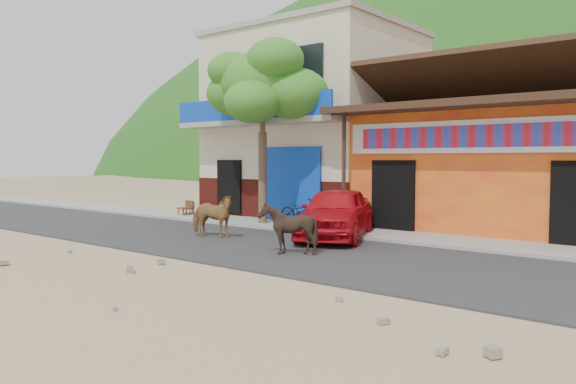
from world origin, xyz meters
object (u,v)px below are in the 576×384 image
at_px(scooter, 301,211).
at_px(cow_tan, 211,216).
at_px(cow_dark, 288,228).
at_px(red_car, 336,213).
at_px(cafe_chair_right, 185,202).
at_px(tree, 262,132).
at_px(cafe_chair_left, 188,203).

bearing_deg(scooter, cow_tan, 169.24).
distance_m(cow_dark, red_car, 2.92).
xyz_separation_m(cow_dark, red_car, (-0.60, 2.85, 0.11)).
bearing_deg(scooter, cafe_chair_right, 89.46).
relative_size(red_car, cafe_chair_right, 4.16).
bearing_deg(cow_dark, cow_tan, -96.93).
relative_size(tree, scooter, 3.77).
bearing_deg(cafe_chair_right, cafe_chair_left, 132.70).
xyz_separation_m(cow_dark, cafe_chair_left, (-8.60, 4.43, -0.11)).
distance_m(cow_dark, cafe_chair_right, 9.24).
bearing_deg(cow_tan, tree, 0.18).
height_order(tree, cafe_chair_left, tree).
xyz_separation_m(scooter, cafe_chair_right, (-5.20, -0.50, 0.08)).
distance_m(red_car, cafe_chair_right, 7.81).
height_order(cow_dark, red_car, red_car).
height_order(tree, cow_dark, tree).
xyz_separation_m(cafe_chair_left, cafe_chair_right, (0.28, -0.39, 0.10)).
relative_size(cow_tan, cow_dark, 1.20).
height_order(cafe_chair_left, cafe_chair_right, cafe_chair_right).
distance_m(cow_tan, cafe_chair_left, 6.32).
height_order(scooter, cafe_chair_left, scooter).
xyz_separation_m(tree, cow_tan, (0.78, -3.04, -2.47)).
bearing_deg(cafe_chair_left, cow_tan, -58.57).
height_order(red_car, scooter, red_car).
xyz_separation_m(tree, cafe_chair_left, (-4.40, 0.58, -2.59)).
distance_m(tree, cow_tan, 3.99).
bearing_deg(cow_dark, scooter, -139.08).
distance_m(tree, scooter, 2.88).
bearing_deg(tree, cafe_chair_left, 172.49).
bearing_deg(cow_dark, tree, -126.04).
height_order(cow_tan, cafe_chair_left, cow_tan).
relative_size(red_car, cafe_chair_left, 5.13).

